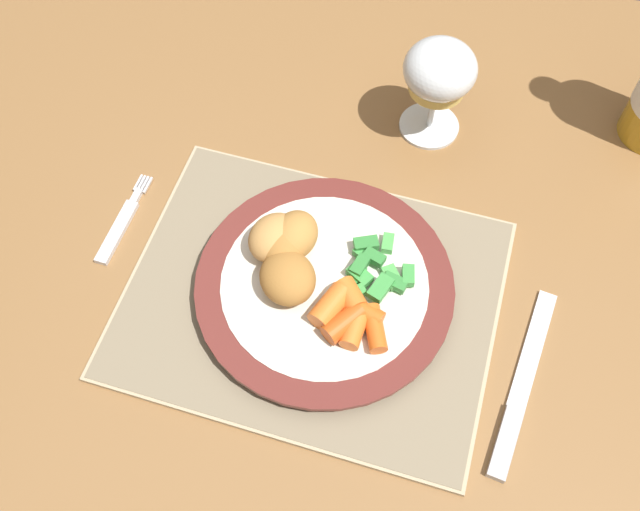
% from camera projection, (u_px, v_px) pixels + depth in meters
% --- Properties ---
extents(ground_plane, '(6.00, 6.00, 0.00)m').
position_uv_depth(ground_plane, '(340.00, 436.00, 1.40)').
color(ground_plane, '#383333').
extents(dining_table, '(1.42, 0.95, 0.74)m').
position_uv_depth(dining_table, '(353.00, 276.00, 0.84)').
color(dining_table, olive).
rests_on(dining_table, ground).
extents(placemat, '(0.37, 0.30, 0.01)m').
position_uv_depth(placemat, '(312.00, 298.00, 0.73)').
color(placemat, tan).
rests_on(placemat, dining_table).
extents(dinner_plate, '(0.26, 0.26, 0.02)m').
position_uv_depth(dinner_plate, '(325.00, 287.00, 0.72)').
color(dinner_plate, silver).
rests_on(dinner_plate, placemat).
extents(breaded_croquettes, '(0.10, 0.12, 0.04)m').
position_uv_depth(breaded_croquettes, '(285.00, 250.00, 0.71)').
color(breaded_croquettes, '#B77F3D').
rests_on(breaded_croquettes, dinner_plate).
extents(green_beans_pile, '(0.07, 0.09, 0.02)m').
position_uv_depth(green_beans_pile, '(375.00, 270.00, 0.71)').
color(green_beans_pile, '#4CA84C').
rests_on(green_beans_pile, dinner_plate).
extents(glazed_carrots, '(0.08, 0.07, 0.02)m').
position_uv_depth(glazed_carrots, '(351.00, 315.00, 0.68)').
color(glazed_carrots, orange).
rests_on(glazed_carrots, dinner_plate).
extents(fork, '(0.02, 0.12, 0.01)m').
position_uv_depth(fork, '(121.00, 224.00, 0.77)').
color(fork, silver).
rests_on(fork, dining_table).
extents(table_knife, '(0.04, 0.20, 0.01)m').
position_uv_depth(table_knife, '(519.00, 397.00, 0.67)').
color(table_knife, silver).
rests_on(table_knife, dining_table).
extents(wine_glass, '(0.08, 0.08, 0.12)m').
position_uv_depth(wine_glass, '(439.00, 74.00, 0.77)').
color(wine_glass, silver).
rests_on(wine_glass, dining_table).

